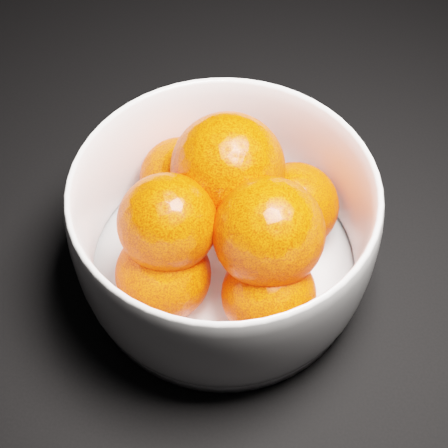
# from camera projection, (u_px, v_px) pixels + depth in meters

# --- Properties ---
(ground) EXTENTS (3.00, 3.00, 0.00)m
(ground) POSITION_uv_depth(u_px,v_px,m) (243.00, 315.00, 0.50)
(ground) COLOR black
(ground) RESTS_ON ground
(bowl) EXTENTS (0.23, 0.23, 0.11)m
(bowl) POSITION_uv_depth(u_px,v_px,m) (224.00, 228.00, 0.48)
(bowl) COLOR white
(bowl) RESTS_ON ground
(orange_pile) EXTENTS (0.17, 0.17, 0.12)m
(orange_pile) POSITION_uv_depth(u_px,v_px,m) (227.00, 219.00, 0.47)
(orange_pile) COLOR #FF3502
(orange_pile) RESTS_ON bowl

